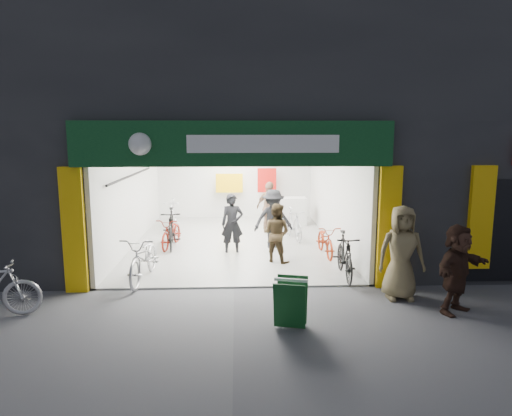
{
  "coord_description": "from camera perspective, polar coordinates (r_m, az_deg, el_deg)",
  "views": [
    {
      "loc": [
        0.07,
        -9.27,
        3.29
      ],
      "look_at": [
        0.53,
        1.5,
        1.48
      ],
      "focal_mm": 32.0,
      "sensor_mm": 36.0,
      "label": 1
    }
  ],
  "objects": [
    {
      "name": "customer_a",
      "position": [
        12.35,
        -2.99,
        -2.01
      ],
      "size": [
        0.63,
        0.44,
        1.64
      ],
      "primitive_type": "imported",
      "rotation": [
        0.0,
        0.0,
        0.09
      ],
      "color": "black",
      "rests_on": "ground"
    },
    {
      "name": "bike_left_back",
      "position": [
        15.62,
        -10.39,
        -0.83
      ],
      "size": [
        0.54,
        1.76,
        1.05
      ],
      "primitive_type": "imported",
      "rotation": [
        0.0,
        0.0,
        0.02
      ],
      "color": "silver",
      "rests_on": "ground"
    },
    {
      "name": "bike_left_midback",
      "position": [
        13.27,
        -10.51,
        -3.03
      ],
      "size": [
        0.83,
        1.74,
        0.88
      ],
      "primitive_type": "imported",
      "rotation": [
        0.0,
        0.0,
        -0.15
      ],
      "color": "maroon",
      "rests_on": "ground"
    },
    {
      "name": "building",
      "position": [
        14.32,
        0.94,
        13.64
      ],
      "size": [
        17.0,
        10.27,
        8.0
      ],
      "color": "#232326",
      "rests_on": "ground"
    },
    {
      "name": "bike_right_front",
      "position": [
        10.54,
        11.03,
        -5.87
      ],
      "size": [
        0.58,
        1.76,
        1.05
      ],
      "primitive_type": "imported",
      "rotation": [
        0.0,
        0.0,
        -0.05
      ],
      "color": "black",
      "rests_on": "ground"
    },
    {
      "name": "pedestrian_near",
      "position": [
        9.45,
        17.71,
        -5.34
      ],
      "size": [
        0.94,
        0.63,
        1.88
      ],
      "primitive_type": "imported",
      "rotation": [
        0.0,
        0.0,
        -0.04
      ],
      "color": "olive",
      "rests_on": "ground"
    },
    {
      "name": "bike_left_midfront",
      "position": [
        13.24,
        -10.53,
        -2.52
      ],
      "size": [
        0.72,
        1.91,
        1.12
      ],
      "primitive_type": "imported",
      "rotation": [
        0.0,
        0.0,
        0.1
      ],
      "color": "black",
      "rests_on": "ground"
    },
    {
      "name": "customer_d",
      "position": [
        14.67,
        1.71,
        -0.02
      ],
      "size": [
        1.04,
        0.97,
        1.71
      ],
      "primitive_type": "imported",
      "rotation": [
        0.0,
        0.0,
        2.44
      ],
      "color": "#8B6851",
      "rests_on": "ground"
    },
    {
      "name": "ground",
      "position": [
        9.84,
        -2.76,
        -10.01
      ],
      "size": [
        60.0,
        60.0,
        0.0
      ],
      "primitive_type": "plane",
      "color": "#56565B",
      "rests_on": "ground"
    },
    {
      "name": "customer_b",
      "position": [
        11.5,
        2.52,
        -3.17
      ],
      "size": [
        0.93,
        0.87,
        1.52
      ],
      "primitive_type": "imported",
      "rotation": [
        0.0,
        0.0,
        2.62
      ],
      "color": "#3E2F1C",
      "rests_on": "ground"
    },
    {
      "name": "bike_right_back",
      "position": [
        14.01,
        4.69,
        -2.02
      ],
      "size": [
        0.75,
        1.7,
        0.98
      ],
      "primitive_type": "imported",
      "rotation": [
        0.0,
        0.0,
        0.18
      ],
      "color": "#B3B3B8",
      "rests_on": "ground"
    },
    {
      "name": "pedestrian_far",
      "position": [
        9.11,
        23.83,
        -6.99
      ],
      "size": [
        1.53,
        1.3,
        1.65
      ],
      "primitive_type": "imported",
      "rotation": [
        0.0,
        0.0,
        0.63
      ],
      "color": "#331F17",
      "rests_on": "ground"
    },
    {
      "name": "customer_c",
      "position": [
        12.82,
        2.16,
        -1.45
      ],
      "size": [
        1.18,
        0.79,
        1.7
      ],
      "primitive_type": "imported",
      "rotation": [
        0.0,
        0.0,
        0.16
      ],
      "color": "black",
      "rests_on": "ground"
    },
    {
      "name": "bike_right_mid",
      "position": [
        12.31,
        8.69,
        -4.01
      ],
      "size": [
        0.63,
        1.65,
        0.86
      ],
      "primitive_type": "imported",
      "rotation": [
        0.0,
        0.0,
        0.04
      ],
      "color": "#99290D",
      "rests_on": "ground"
    },
    {
      "name": "sandwich_board",
      "position": [
        7.88,
        4.36,
        -11.57
      ],
      "size": [
        0.65,
        0.66,
        0.83
      ],
      "rotation": [
        0.0,
        0.0,
        -0.25
      ],
      "color": "#10431B",
      "rests_on": "ground"
    },
    {
      "name": "bike_left_front",
      "position": [
        10.45,
        -13.78,
        -6.05
      ],
      "size": [
        0.86,
        2.07,
        1.06
      ],
      "primitive_type": "imported",
      "rotation": [
        0.0,
        0.0,
        -0.08
      ],
      "color": "#AEAEB3",
      "rests_on": "ground"
    }
  ]
}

